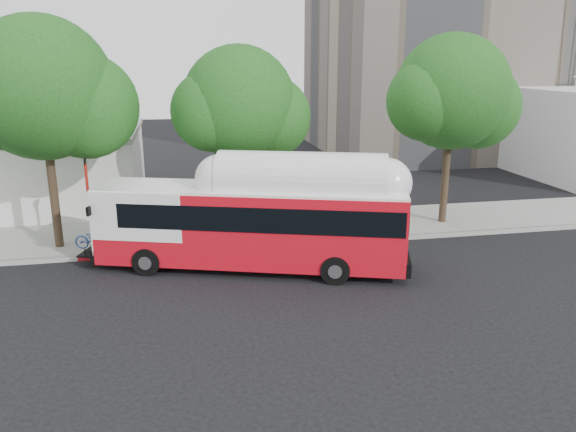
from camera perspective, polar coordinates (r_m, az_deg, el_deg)
ground at (r=21.00m, az=-0.02°, el=-6.64°), size 120.00×120.00×0.00m
sidewalk at (r=27.01m, az=-2.71°, el=-1.33°), size 60.00×5.00×0.15m
curb_strip at (r=24.57m, az=-1.80°, el=-3.07°), size 60.00×0.30×0.15m
red_curb_segment at (r=24.28m, az=-8.81°, el=-3.47°), size 10.00×0.32×0.16m
street_tree_left at (r=25.10m, az=-22.60°, el=11.39°), size 6.67×5.80×9.74m
street_tree_mid at (r=25.39m, az=-4.08°, el=10.98°), size 5.75×5.00×8.62m
street_tree_right at (r=28.25m, az=17.03°, el=11.54°), size 6.21×5.40×9.18m
transit_bus at (r=21.69m, az=-3.56°, el=-1.01°), size 12.73×6.13×3.75m
signal_pole at (r=24.68m, az=-19.54°, el=0.99°), size 0.12×0.39×4.08m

